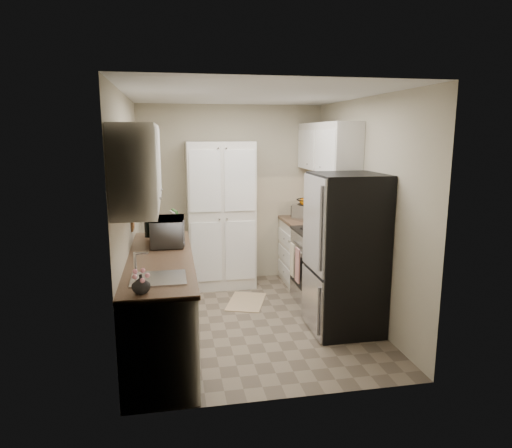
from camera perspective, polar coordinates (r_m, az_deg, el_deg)
name	(u,v)px	position (r m, az deg, el deg)	size (l,w,h in m)	color
ground	(252,320)	(5.34, -0.49, -11.94)	(3.20, 3.20, 0.00)	#7A6B56
room_shell	(250,179)	(4.92, -0.71, 5.69)	(2.64, 3.24, 2.52)	beige
pantry_cabinet	(221,215)	(6.28, -4.43, 1.10)	(0.90, 0.55, 2.00)	silver
base_cabinet_left	(162,303)	(4.71, -11.66, -9.67)	(0.60, 2.30, 0.88)	silver
countertop_left	(160,259)	(4.57, -11.89, -4.27)	(0.63, 2.33, 0.04)	brown
base_cabinet_right	(306,253)	(6.52, 6.24, -3.61)	(0.60, 0.80, 0.88)	silver
countertop_right	(306,221)	(6.42, 6.33, 0.37)	(0.63, 0.83, 0.04)	brown
electric_range	(323,266)	(5.77, 8.41, -5.23)	(0.71, 0.78, 1.13)	#B7B7BC
refrigerator	(346,254)	(4.94, 11.17, -3.66)	(0.70, 0.72, 1.70)	#B7B7BC
microwave	(168,231)	(5.01, -10.95, -0.93)	(0.52, 0.35, 0.29)	silver
wine_bottle	(148,223)	(5.42, -13.38, 0.07)	(0.08, 0.08, 0.32)	black
flower_vase	(141,284)	(3.56, -14.18, -7.28)	(0.14, 0.14, 0.15)	white
cutting_board	(176,221)	(5.58, -9.91, 0.33)	(0.02, 0.23, 0.28)	#448839
toaster_oven	(309,213)	(6.34, 6.59, 1.43)	(0.30, 0.38, 0.22)	silver
fruit_basket	(307,200)	(6.30, 6.40, 2.95)	(0.29, 0.29, 0.12)	#D66E00
kitchen_mat	(246,302)	(5.87, -1.22, -9.68)	(0.43, 0.68, 0.01)	#D5B587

